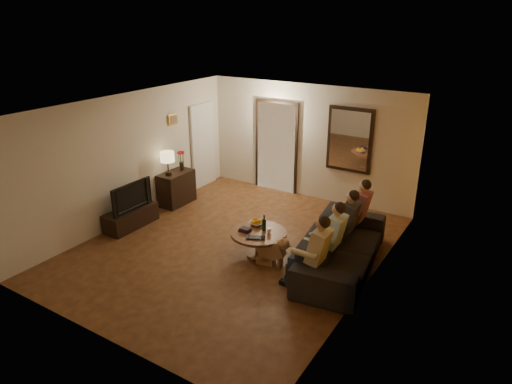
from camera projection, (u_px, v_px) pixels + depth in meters
The scene contains 33 objects.
floor at pixel (234, 247), 8.43m from camera, with size 5.00×6.00×0.01m, color #462512.
ceiling at pixel (231, 106), 7.47m from camera, with size 5.00×6.00×0.01m, color white.
back_wall at pixel (308, 142), 10.32m from camera, with size 5.00×0.02×2.60m, color beige.
front_wall at pixel (93, 252), 5.58m from camera, with size 5.00×0.02×2.60m, color beige.
left_wall at pixel (130, 158), 9.18m from camera, with size 0.02×6.00×2.60m, color beige.
right_wall at pixel (372, 212), 6.72m from camera, with size 0.02×6.00×2.60m, color beige.
orange_accent at pixel (371, 211), 6.72m from camera, with size 0.01×6.00×2.60m, color orange.
kitchen_doorway at pixel (276, 148), 10.79m from camera, with size 1.00×0.06×2.10m, color #FFE0A5.
door_trim at pixel (276, 148), 10.78m from camera, with size 1.12×0.04×2.22m, color black.
fridge_glimpse at pixel (286, 155), 10.72m from camera, with size 0.45×0.03×1.70m, color silver.
mirror_frame at pixel (350, 140), 9.72m from camera, with size 1.00×0.05×1.40m, color black.
mirror_glass at pixel (349, 140), 9.70m from camera, with size 0.86×0.02×1.26m, color white.
white_door at pixel (203, 145), 11.07m from camera, with size 0.06×0.85×2.04m, color white.
framed_art at pixel (173, 119), 9.99m from camera, with size 0.03×0.28×0.24m, color #B28C33.
art_canvas at pixel (173, 119), 9.98m from camera, with size 0.01×0.22×0.18m, color brown.
dresser at pixel (177, 188), 10.20m from camera, with size 0.45×0.83×0.74m, color black.
table_lamp at pixel (168, 163), 9.80m from camera, with size 0.30×0.30×0.54m, color beige, non-canonical shape.
flower_vase at pixel (181, 160), 10.16m from camera, with size 0.14×0.14×0.44m, color red, non-canonical shape.
tv_stand at pixel (131, 218), 9.17m from camera, with size 0.45×1.13×0.38m, color black.
tv at pixel (128, 196), 8.99m from camera, with size 0.13×0.99×0.57m, color black.
sofa at pixel (342, 247), 7.62m from camera, with size 1.02×2.60×0.76m, color black.
person_a at pixel (315, 257), 6.88m from camera, with size 0.60×0.40×1.20m, color tan, non-canonical shape.
person_b at pixel (330, 241), 7.35m from camera, with size 0.60×0.40×1.20m, color tan, non-canonical shape.
person_c at pixel (344, 227), 7.83m from camera, with size 0.60×0.40×1.20m, color tan, non-canonical shape.
person_d at pixel (357, 215), 8.30m from camera, with size 0.60×0.40×1.20m, color tan, non-canonical shape.
dog at pixel (271, 250), 7.73m from camera, with size 0.56×0.24×0.56m, color #A76E4D, non-canonical shape.
coffee_table at pixel (259, 243), 8.07m from camera, with size 0.99×0.99×0.45m, color brown.
bowl at pixel (257, 223), 8.24m from camera, with size 0.26×0.26×0.06m, color white.
oranges at pixel (257, 220), 8.21m from camera, with size 0.20×0.20×0.08m, color orange, non-canonical shape.
wine_bottle at pixel (264, 223), 7.99m from camera, with size 0.07×0.07×0.31m, color black, non-canonical shape.
wine_glass at pixel (269, 231), 7.92m from camera, with size 0.06×0.06×0.10m, color silver.
book_stack at pixel (245, 229), 8.00m from camera, with size 0.20×0.15×0.07m, color black, non-canonical shape.
laptop at pixel (255, 239), 7.71m from camera, with size 0.33×0.21×0.03m, color black.
Camera 1 is at (4.29, -6.12, 4.04)m, focal length 32.00 mm.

